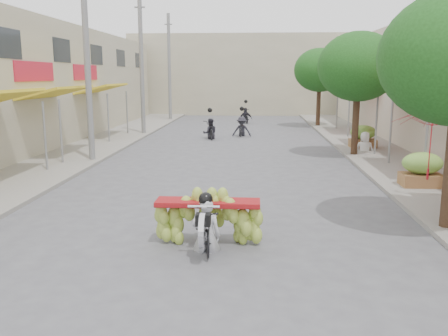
% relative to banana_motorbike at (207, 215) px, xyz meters
% --- Properties ---
extents(ground, '(120.00, 120.00, 0.00)m').
position_rel_banana_motorbike_xyz_m(ground, '(-0.18, -2.67, -0.68)').
color(ground, '#58575D').
rests_on(ground, ground).
extents(sidewalk_left, '(4.00, 60.00, 0.12)m').
position_rel_banana_motorbike_xyz_m(sidewalk_left, '(-7.18, 12.33, -0.62)').
color(sidewalk_left, gray).
rests_on(sidewalk_left, ground).
extents(sidewalk_right, '(4.00, 60.00, 0.12)m').
position_rel_banana_motorbike_xyz_m(sidewalk_right, '(6.82, 12.33, -0.62)').
color(sidewalk_right, gray).
rests_on(sidewalk_right, ground).
extents(far_building, '(20.00, 6.00, 7.00)m').
position_rel_banana_motorbike_xyz_m(far_building, '(-0.18, 35.33, 2.82)').
color(far_building, '#ACA488').
rests_on(far_building, ground).
extents(utility_pole_mid, '(0.60, 0.24, 8.00)m').
position_rel_banana_motorbike_xyz_m(utility_pole_mid, '(-5.58, 9.33, 3.35)').
color(utility_pole_mid, slate).
rests_on(utility_pole_mid, ground).
extents(utility_pole_far, '(0.60, 0.24, 8.00)m').
position_rel_banana_motorbike_xyz_m(utility_pole_far, '(-5.58, 18.33, 3.35)').
color(utility_pole_far, slate).
rests_on(utility_pole_far, ground).
extents(utility_pole_back, '(0.60, 0.24, 8.00)m').
position_rel_banana_motorbike_xyz_m(utility_pole_back, '(-5.58, 27.33, 3.35)').
color(utility_pole_back, slate).
rests_on(utility_pole_back, ground).
extents(street_tree_mid, '(3.40, 3.40, 5.25)m').
position_rel_banana_motorbike_xyz_m(street_tree_mid, '(5.22, 11.33, 3.10)').
color(street_tree_mid, '#3A2719').
rests_on(street_tree_mid, ground).
extents(street_tree_far, '(3.40, 3.40, 5.25)m').
position_rel_banana_motorbike_xyz_m(street_tree_far, '(5.22, 23.33, 3.10)').
color(street_tree_far, '#3A2719').
rests_on(street_tree_far, ground).
extents(produce_crate_mid, '(1.20, 0.88, 1.16)m').
position_rel_banana_motorbike_xyz_m(produce_crate_mid, '(6.02, 5.33, 0.03)').
color(produce_crate_mid, brown).
rests_on(produce_crate_mid, ground).
extents(produce_crate_far, '(1.20, 0.88, 1.16)m').
position_rel_banana_motorbike_xyz_m(produce_crate_far, '(6.02, 13.33, 0.03)').
color(produce_crate_far, brown).
rests_on(produce_crate_far, ground).
extents(banana_motorbike, '(2.20, 1.77, 2.00)m').
position_rel_banana_motorbike_xyz_m(banana_motorbike, '(0.00, 0.00, 0.00)').
color(banana_motorbike, black).
rests_on(banana_motorbike, ground).
extents(market_umbrella, '(2.41, 2.41, 1.91)m').
position_rel_banana_motorbike_xyz_m(market_umbrella, '(5.66, 3.75, 1.87)').
color(market_umbrella, red).
rests_on(market_umbrella, ground).
extents(pedestrian, '(0.88, 0.57, 1.70)m').
position_rel_banana_motorbike_xyz_m(pedestrian, '(5.89, 12.30, 0.29)').
color(pedestrian, white).
rests_on(pedestrian, ground).
extents(bg_motorbike_a, '(1.00, 1.80, 1.95)m').
position_rel_banana_motorbike_xyz_m(bg_motorbike_a, '(-1.50, 16.77, 0.05)').
color(bg_motorbike_a, black).
rests_on(bg_motorbike_a, ground).
extents(bg_motorbike_b, '(1.09, 1.58, 1.95)m').
position_rel_banana_motorbike_xyz_m(bg_motorbike_b, '(0.21, 18.03, 0.19)').
color(bg_motorbike_b, black).
rests_on(bg_motorbike_b, ground).
extents(bg_motorbike_c, '(1.04, 1.84, 1.95)m').
position_rel_banana_motorbike_xyz_m(bg_motorbike_c, '(0.29, 25.77, 0.09)').
color(bg_motorbike_c, black).
rests_on(bg_motorbike_c, ground).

